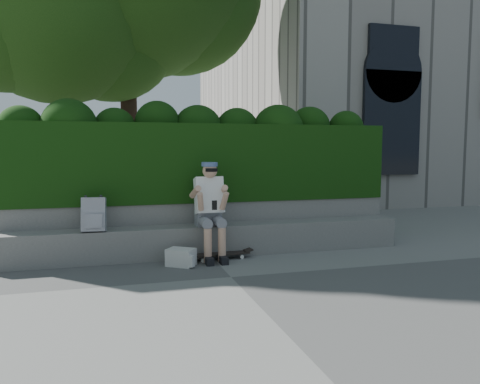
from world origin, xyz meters
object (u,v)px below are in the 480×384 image
object	(u,v)px
backpack_plaid	(94,215)
backpack_ground	(181,257)
person	(210,206)
skateboard	(221,254)

from	to	relation	value
backpack_plaid	backpack_ground	world-z (taller)	backpack_plaid
person	backpack_plaid	world-z (taller)	person
backpack_plaid	backpack_ground	distance (m)	1.32
person	backpack_ground	xyz separation A→B (m)	(-0.48, -0.34, -0.64)
person	backpack_ground	distance (m)	0.87
skateboard	backpack_plaid	bearing A→B (deg)	166.86
backpack_plaid	backpack_ground	bearing A→B (deg)	-14.55
person	backpack_plaid	xyz separation A→B (m)	(-1.59, 0.08, -0.07)
skateboard	backpack_ground	world-z (taller)	backpack_ground
person	skateboard	world-z (taller)	person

